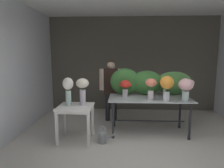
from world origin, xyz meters
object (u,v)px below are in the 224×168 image
Objects in this scene: display_table_glass at (149,104)px; vase_coral_lilies at (151,87)px; vase_sunset_dahlias at (167,85)px; vase_white_roses_tall at (68,89)px; florist at (111,84)px; vase_cream_lisianthus_tall at (83,88)px; vase_rosy_carnations at (185,86)px; vase_blush_hydrangea at (186,87)px; vase_scarlet_freesia at (125,87)px; side_table_white at (76,111)px; vase_lilac_ranunculus at (166,84)px; watering_can at (103,136)px.

vase_coral_lilies reaches higher than display_table_glass.
display_table_glass is 0.62m from vase_sunset_dahlias.
vase_white_roses_tall reaches higher than vase_coral_lilies.
florist is 2.91× the size of vase_cream_lisianthus_tall.
florist reaches higher than vase_rosy_carnations.
vase_white_roses_tall is (-2.44, -0.58, 0.02)m from vase_rosy_carnations.
vase_blush_hydrangea is at bearing 4.27° from vase_cream_lisianthus_tall.
display_table_glass is 0.64m from vase_scarlet_freesia.
vase_scarlet_freesia is 0.70× the size of vase_cream_lisianthus_tall.
vase_scarlet_freesia is (1.00, 0.53, 0.41)m from side_table_white.
florist is at bearing 66.73° from vase_cream_lisianthus_tall.
display_table_glass is at bearing 88.63° from vase_coral_lilies.
vase_cream_lisianthus_tall reaches higher than side_table_white.
vase_blush_hydrangea is at bearing 5.26° from vase_white_roses_tall.
vase_lilac_ranunculus is at bearing -176.60° from vase_rosy_carnations.
display_table_glass is at bearing -171.61° from vase_rosy_carnations.
side_table_white is 1.42× the size of vase_sunset_dahlias.
vase_lilac_ranunculus is 0.80× the size of vase_white_roses_tall.
vase_scarlet_freesia is at bearing 28.48° from vase_cream_lisianthus_tall.
vase_scarlet_freesia is at bearing -178.09° from vase_lilac_ranunculus.
vase_blush_hydrangea is (0.40, 0.05, -0.04)m from vase_sunset_dahlias.
watering_can is (0.68, -0.07, -0.94)m from vase_white_roses_tall.
vase_cream_lisianthus_tall is 1.54× the size of watering_can.
vase_blush_hydrangea is at bearing 9.70° from watering_can.
vase_blush_hydrangea is 0.84× the size of vase_cream_lisianthus_tall.
vase_coral_lilies is (1.52, 0.27, 0.46)m from side_table_white.
vase_sunset_dahlias reaches higher than vase_blush_hydrangea.
vase_white_roses_tall is at bearing 174.21° from watering_can.
vase_blush_hydrangea is 1.95m from watering_can.
watering_can is at bearing -160.83° from vase_coral_lilies.
vase_sunset_dahlias is at bearing 10.39° from watering_can.
vase_blush_hydrangea reaches higher than display_table_glass.
vase_coral_lilies is 0.84m from vase_rosy_carnations.
vase_coral_lilies is at bearing 175.59° from vase_blush_hydrangea.
vase_coral_lilies reaches higher than vase_rosy_carnations.
florist is 3.54× the size of vase_coral_lilies.
vase_scarlet_freesia is 0.85× the size of vase_coral_lilies.
florist is at bearing 151.72° from vase_lilac_ranunculus.
watering_can is at bearing -170.30° from vase_blush_hydrangea.
vase_white_roses_tall is (-1.95, -0.16, -0.06)m from vase_sunset_dahlias.
vase_scarlet_freesia is at bearing 52.76° from watering_can.
vase_blush_hydrangea reaches higher than vase_coral_lilies.
vase_sunset_dahlias is at bearing 3.50° from vase_cream_lisianthus_tall.
vase_coral_lilies is at bearing -142.64° from vase_lilac_ranunculus.
side_table_white is at bearing -174.42° from vase_blush_hydrangea.
display_table_glass is at bearing -166.29° from vase_lilac_ranunculus.
vase_lilac_ranunculus is 0.41m from vase_rosy_carnations.
display_table_glass is 4.66× the size of vase_scarlet_freesia.
vase_cream_lisianthus_tall is (-1.68, -0.10, -0.05)m from vase_sunset_dahlias.
vase_sunset_dahlias is 0.95× the size of vase_cream_lisianthus_tall.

